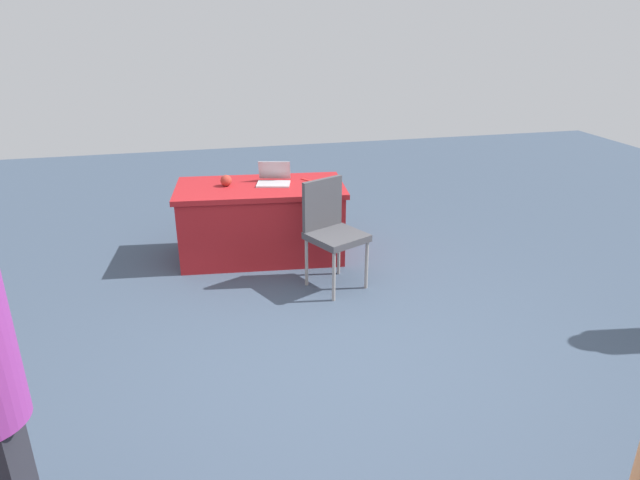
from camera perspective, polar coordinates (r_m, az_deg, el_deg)
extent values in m
plane|color=#3D4C60|center=(3.92, 2.41, -13.61)|extent=(14.40, 14.40, 0.00)
cube|color=#AD1E23|center=(5.49, -6.15, 5.33)|extent=(1.71, 0.99, 0.05)
cube|color=#AD1E23|center=(5.61, -6.00, 1.71)|extent=(1.64, 0.95, 0.69)
cylinder|color=#9E9993|center=(4.95, 4.80, -2.57)|extent=(0.03, 0.03, 0.45)
cylinder|color=#9E9993|center=(4.72, 1.42, -3.78)|extent=(0.03, 0.03, 0.45)
cylinder|color=#9E9993|center=(5.21, 1.93, -1.21)|extent=(0.03, 0.03, 0.45)
cylinder|color=#9E9993|center=(4.99, -1.39, -2.29)|extent=(0.03, 0.03, 0.45)
cube|color=#47474C|center=(4.86, 1.72, 0.32)|extent=(0.59, 0.59, 0.06)
cube|color=#47474C|center=(4.92, 0.25, 3.76)|extent=(0.39, 0.22, 0.45)
cube|color=silver|center=(5.49, -4.80, 5.74)|extent=(0.36, 0.29, 0.02)
cube|color=#B7B7BC|center=(5.60, -4.69, 7.16)|extent=(0.32, 0.15, 0.19)
sphere|color=#B2382D|center=(5.49, -9.61, 6.03)|extent=(0.11, 0.11, 0.11)
cube|color=red|center=(5.61, -1.21, 6.14)|extent=(0.13, 0.17, 0.01)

